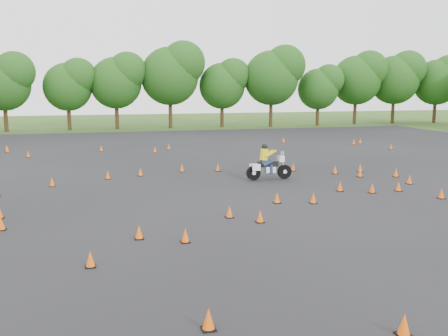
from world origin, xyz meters
TOP-DOWN VIEW (x-y plane):
  - ground at (0.00, 0.00)m, footprint 140.00×140.00m
  - asphalt_pad at (0.00, 6.00)m, footprint 62.00×62.00m
  - treeline at (2.60, 35.34)m, footprint 86.67×32.22m
  - traffic_cones at (-0.08, 5.56)m, footprint 36.60×33.27m
  - rider_yellow at (3.21, 6.68)m, footprint 2.53×0.79m

SIDE VIEW (x-z plane):
  - ground at x=0.00m, z-range 0.00..0.00m
  - asphalt_pad at x=0.00m, z-range 0.01..0.01m
  - traffic_cones at x=-0.08m, z-range 0.01..0.46m
  - rider_yellow at x=3.21m, z-range 0.00..1.95m
  - treeline at x=2.60m, z-range -0.73..9.85m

